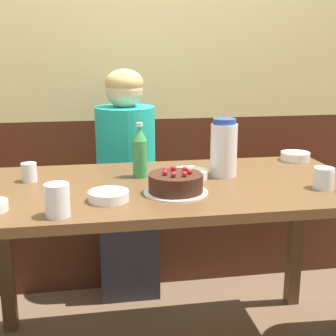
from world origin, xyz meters
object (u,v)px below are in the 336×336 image
bench_seat (145,231)px  birthday_cake (177,183)px  glass_water_tall (324,178)px  glass_shot_small (29,172)px  bowl_side_dish (109,196)px  bowl_rice_small (295,156)px  bowl_sauce_shallow (190,174)px  soju_bottle (140,151)px  glass_tumbler_short (57,200)px  water_pitcher (224,148)px  person_pale_blue_shirt (127,191)px

bench_seat → birthday_cake: (0.00, -0.95, 0.56)m
glass_water_tall → glass_shot_small: (-1.09, 0.29, -0.00)m
bowl_side_dish → glass_shot_small: glass_shot_small is taller
birthday_cake → bench_seat: bearing=90.2°
bowl_rice_small → glass_shot_small: 1.19m
bench_seat → glass_water_tall: (0.55, -0.99, 0.56)m
birthday_cake → bowl_sauce_shallow: bearing=64.7°
bench_seat → soju_bottle: bearing=-98.1°
soju_bottle → glass_tumbler_short: 0.52m
bench_seat → bowl_side_dish: bowl_side_dish is taller
soju_bottle → water_pitcher: bearing=-6.7°
glass_water_tall → bowl_sauce_shallow: bearing=154.0°
birthday_cake → glass_tumbler_short: glass_tumbler_short is taller
bench_seat → soju_bottle: 0.96m
water_pitcher → glass_shot_small: (-0.77, 0.05, -0.08)m
bowl_rice_small → glass_water_tall: size_ratio=1.69×
bowl_side_dish → water_pitcher: bearing=27.6°
bench_seat → glass_tumbler_short: 1.33m
water_pitcher → glass_shot_small: size_ratio=3.21×
bench_seat → glass_tumbler_short: glass_tumbler_short is taller
bowl_side_dish → bowl_sauce_shallow: size_ratio=0.95×
water_pitcher → soju_bottle: size_ratio=1.06×
glass_water_tall → glass_tumbler_short: bearing=-171.7°
bowl_sauce_shallow → glass_tumbler_short: size_ratio=1.41×
bowl_sauce_shallow → bowl_side_dish: bearing=-144.9°
birthday_cake → person_pale_blue_shirt: size_ratio=0.20×
bowl_rice_small → bowl_side_dish: (-0.89, -0.45, -0.00)m
bowl_side_dish → birthday_cake: bearing=11.1°
bench_seat → glass_shot_small: 1.05m
soju_bottle → bowl_sauce_shallow: bearing=-15.4°
bowl_rice_small → soju_bottle: bearing=-167.5°
water_pitcher → person_pale_blue_shirt: 0.74m
bowl_side_dish → glass_water_tall: 0.80m
person_pale_blue_shirt → birthday_cake: bearing=9.1°
soju_bottle → glass_water_tall: (0.65, -0.28, -0.07)m
birthday_cake → soju_bottle: size_ratio=1.05×
water_pitcher → glass_tumbler_short: water_pitcher is taller
soju_bottle → bowl_rice_small: 0.77m
soju_bottle → glass_shot_small: soju_bottle is taller
water_pitcher → bowl_sauce_shallow: size_ratio=1.61×
person_pale_blue_shirt → glass_water_tall: bearing=40.2°
bowl_side_dish → soju_bottle: bearing=64.0°
bowl_side_dish → bowl_sauce_shallow: 0.41m
bench_seat → bowl_rice_small: bearing=-40.3°
bowl_side_dish → glass_tumbler_short: 0.21m
water_pitcher → glass_water_tall: (0.32, -0.24, -0.08)m
glass_tumbler_short → water_pitcher: bearing=30.5°
soju_bottle → bowl_sauce_shallow: 0.22m
bowl_side_dish → glass_water_tall: bearing=0.9°
water_pitcher → glass_water_tall: 0.40m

